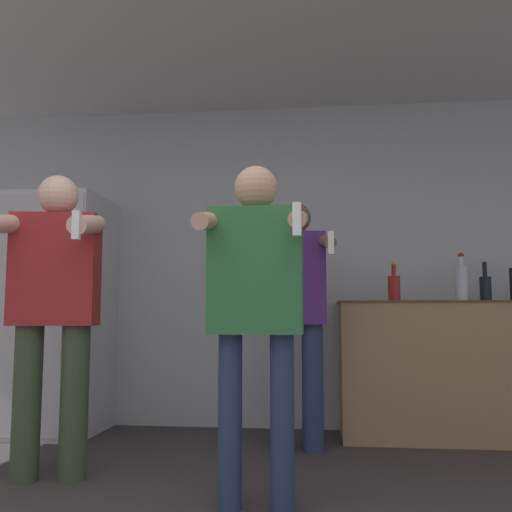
{
  "coord_description": "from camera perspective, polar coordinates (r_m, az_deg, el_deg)",
  "views": [
    {
      "loc": [
        0.66,
        -1.68,
        0.86
      ],
      "look_at": [
        0.37,
        0.95,
        1.14
      ],
      "focal_mm": 40.0,
      "sensor_mm": 36.0,
      "label": 1
    }
  ],
  "objects": [
    {
      "name": "person_woman_foreground",
      "position": [
        2.64,
        -0.01,
        -3.77
      ],
      "size": [
        0.49,
        0.42,
        1.57
      ],
      "color": "navy",
      "rests_on": "ground_plane"
    },
    {
      "name": "ceiling_slab",
      "position": [
        3.59,
        -5.57,
        22.48
      ],
      "size": [
        7.0,
        3.33,
        0.05
      ],
      "color": "silver",
      "rests_on": "wall_back"
    },
    {
      "name": "bottle_red_label",
      "position": [
        4.26,
        19.88,
        -2.4
      ],
      "size": [
        0.09,
        0.09,
        0.34
      ],
      "color": "silver",
      "rests_on": "counter"
    },
    {
      "name": "refrigerator",
      "position": [
        4.58,
        -19.14,
        -5.44
      ],
      "size": [
        0.67,
        0.74,
        1.77
      ],
      "color": "silver",
      "rests_on": "ground_plane"
    },
    {
      "name": "counter",
      "position": [
        4.34,
        19.66,
        -10.68
      ],
      "size": [
        1.69,
        0.58,
        0.97
      ],
      "color": "#997551",
      "rests_on": "ground_plane"
    },
    {
      "name": "person_spectator_back",
      "position": [
        3.76,
        4.11,
        -5.3
      ],
      "size": [
        0.47,
        0.5,
        1.62
      ],
      "color": "navy",
      "rests_on": "ground_plane"
    },
    {
      "name": "bottle_amber_bourbon",
      "position": [
        4.3,
        21.96,
        -2.86
      ],
      "size": [
        0.08,
        0.08,
        0.28
      ],
      "color": "black",
      "rests_on": "counter"
    },
    {
      "name": "person_man_side",
      "position": [
        3.28,
        -19.59,
        -4.32
      ],
      "size": [
        0.58,
        0.57,
        1.64
      ],
      "color": "#38422D",
      "rests_on": "ground_plane"
    },
    {
      "name": "bottle_green_wine",
      "position": [
        4.18,
        13.64,
        -3.02
      ],
      "size": [
        0.09,
        0.09,
        0.29
      ],
      "color": "maroon",
      "rests_on": "counter"
    },
    {
      "name": "wall_back",
      "position": [
        4.59,
        -2.05,
        -0.86
      ],
      "size": [
        7.0,
        0.06,
        2.55
      ],
      "color": "#B2B7BC",
      "rests_on": "ground_plane"
    }
  ]
}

